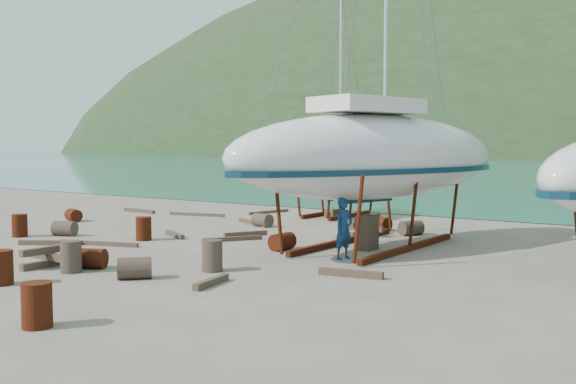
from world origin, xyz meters
The scene contains 34 objects.
ground centered at (0.00, 0.00, 0.00)m, with size 600.00×600.00×0.00m, color #645B4F.
far_house_left centered at (-60.00, 190.00, 2.92)m, with size 6.60×5.60×5.60m.
moored_boat_left centered at (-30.00, 60.00, 0.39)m, with size 2.00×5.00×6.05m.
large_sailboat_near centered at (3.26, 4.63, 3.18)m, with size 6.74×13.07×19.77m.
small_sailboat_shore centered at (-2.93, 12.30, 1.85)m, with size 4.32×7.36×11.24m.
worker centered at (3.53, 2.01, 0.96)m, with size 0.70×0.46×1.91m, color navy.
drum_1 centered at (0.58, -3.81, 0.29)m, with size 0.58×0.58×0.88m, color #2D2823.
drum_2 centered at (-11.93, 3.44, 0.29)m, with size 0.58×0.58×0.88m, color #5E2410.
drum_4 centered at (1.34, 8.76, 0.29)m, with size 0.58×0.58×0.88m, color #5E2410.
drum_5 centered at (1.53, -1.84, 0.44)m, with size 0.58×0.58×0.88m, color #2D2823.
drum_6 centered at (0.96, 2.31, 0.29)m, with size 0.58×0.58×0.88m, color #5E2410.
drum_7 centered at (2.57, -7.98, 0.44)m, with size 0.58×0.58×0.88m, color #5E2410.
drum_8 centered at (-9.23, -0.99, 0.44)m, with size 0.58×0.58×0.88m, color #5E2410.
drum_9 centered at (-3.45, 6.94, 0.29)m, with size 0.58×0.58×0.88m, color #2D2823.
drum_10 centered at (-1.62, -6.24, 0.44)m, with size 0.58×0.58×0.88m, color #5E2410.
drum_11 centered at (2.98, 8.20, 0.29)m, with size 0.58×0.58×0.88m, color #2D2823.
drum_12 centered at (-1.61, -3.55, 0.29)m, with size 0.58×0.58×0.88m, color #5E2410.
drum_14 centered at (-4.58, 1.15, 0.44)m, with size 0.58×0.58×0.88m, color #5E2410.
drum_15 centered at (-8.04, 0.19, 0.29)m, with size 0.58×0.58×0.88m, color #2D2823.
drum_17 centered at (-1.56, -4.22, 0.44)m, with size 0.58×0.58×0.88m, color #2D2823.
timber_0 centered at (-6.67, 11.66, 0.07)m, with size 0.14×2.68×0.14m, color brown.
timber_1 centered at (5.09, -0.28, 0.10)m, with size 0.19×1.79×0.19m, color brown.
timber_2 centered at (-12.56, 8.00, 0.09)m, with size 0.19×2.45×0.19m, color brown.
timber_3 centered at (-4.93, -0.65, 0.07)m, with size 0.15×3.14×0.15m, color brown.
timber_4 centered at (-4.30, 2.47, 0.09)m, with size 0.17×1.72×0.17m, color brown.
timber_7 centered at (2.76, -3.24, 0.09)m, with size 0.17×1.47×0.17m, color brown.
timber_8 centered at (-2.14, 4.16, 0.09)m, with size 0.19×1.78×0.19m, color brown.
timber_9 centered at (-0.97, 12.58, 0.08)m, with size 0.15×2.39×0.15m, color brown.
timber_10 centered at (-4.31, 7.32, 0.08)m, with size 0.16×2.66×0.16m, color brown.
timber_11 centered at (-1.77, 2.95, 0.08)m, with size 0.15×2.26×0.15m, color brown.
timber_12 centered at (-6.42, -1.59, 0.08)m, with size 0.17×2.21×0.17m, color brown.
timber_15 centered at (-8.86, 8.51, 0.07)m, with size 0.15×3.07×0.15m, color brown.
timber_pile_fore centered at (-2.79, -4.07, 0.30)m, with size 1.80×1.80×0.60m.
timber_pile_aft centered at (1.47, 6.98, 0.30)m, with size 1.80×1.80×0.60m.
Camera 1 is at (13.54, -15.10, 3.48)m, focal length 40.00 mm.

